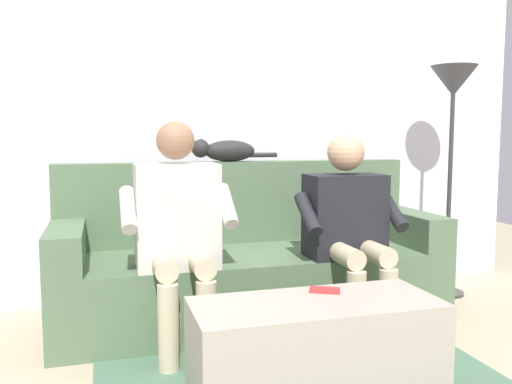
{
  "coord_description": "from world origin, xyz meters",
  "views": [
    {
      "loc": [
        0.84,
        2.95,
        1.1
      ],
      "look_at": [
        0.0,
        0.03,
        0.78
      ],
      "focal_mm": 37.8,
      "sensor_mm": 36.0,
      "label": 1
    }
  ],
  "objects": [
    {
      "name": "coffee_table",
      "position": [
        0.0,
        0.93,
        0.21
      ],
      "size": [
        1.04,
        0.44,
        0.41
      ],
      "color": "#A89E8E",
      "rests_on": "ground"
    },
    {
      "name": "ground_plane",
      "position": [
        0.0,
        0.6,
        0.0
      ],
      "size": [
        8.0,
        8.0,
        0.0
      ],
      "primitive_type": "plane",
      "color": "tan"
    },
    {
      "name": "remote_red",
      "position": [
        -0.08,
        0.83,
        0.43
      ],
      "size": [
        0.13,
        0.09,
        0.02
      ],
      "primitive_type": "cube",
      "rotation": [
        0.0,
        0.0,
        2.67
      ],
      "color": "#B73333",
      "rests_on": "coffee_table"
    },
    {
      "name": "couch",
      "position": [
        0.0,
        -0.13,
        0.31
      ],
      "size": [
        2.26,
        0.79,
        0.93
      ],
      "color": "#516B4C",
      "rests_on": "ground"
    },
    {
      "name": "cat_on_backrest",
      "position": [
        0.09,
        -0.39,
        1.0
      ],
      "size": [
        0.56,
        0.14,
        0.15
      ],
      "color": "black",
      "rests_on": "couch"
    },
    {
      "name": "back_wall",
      "position": [
        0.0,
        -0.66,
        1.24
      ],
      "size": [
        4.41,
        0.06,
        2.49
      ],
      "primitive_type": "cube",
      "color": "silver",
      "rests_on": "ground"
    },
    {
      "name": "floor_rug",
      "position": [
        0.0,
        0.81,
        0.0
      ],
      "size": [
        1.81,
        1.34,
        0.01
      ],
      "primitive_type": "cube",
      "color": "#4C7056",
      "rests_on": "ground"
    },
    {
      "name": "person_left_seated",
      "position": [
        -0.47,
        0.25,
        0.63
      ],
      "size": [
        0.58,
        0.51,
        1.11
      ],
      "color": "black",
      "rests_on": "ground"
    },
    {
      "name": "person_right_seated",
      "position": [
        0.47,
        0.22,
        0.66
      ],
      "size": [
        0.57,
        0.52,
        1.17
      ],
      "color": "beige",
      "rests_on": "ground"
    },
    {
      "name": "floor_lamp",
      "position": [
        -1.44,
        -0.2,
        1.34
      ],
      "size": [
        0.31,
        0.31,
        1.56
      ],
      "color": "#2D2D2D",
      "rests_on": "ground"
    }
  ]
}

